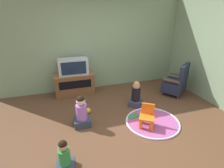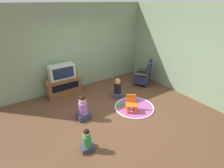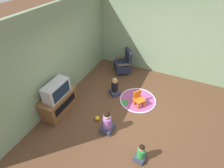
{
  "view_description": "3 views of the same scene",
  "coord_description": "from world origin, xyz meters",
  "views": [
    {
      "loc": [
        -1.17,
        -2.88,
        2.26
      ],
      "look_at": [
        -0.04,
        0.7,
        0.67
      ],
      "focal_mm": 28.0,
      "sensor_mm": 36.0,
      "label": 1
    },
    {
      "loc": [
        -2.36,
        -3.36,
        2.89
      ],
      "look_at": [
        0.16,
        0.38,
        0.71
      ],
      "focal_mm": 28.0,
      "sensor_mm": 36.0,
      "label": 2
    },
    {
      "loc": [
        -3.46,
        -1.1,
        3.88
      ],
      "look_at": [
        0.16,
        0.6,
        0.76
      ],
      "focal_mm": 28.0,
      "sensor_mm": 36.0,
      "label": 3
    }
  ],
  "objects": [
    {
      "name": "ground_plane",
      "position": [
        0.0,
        0.0,
        0.0
      ],
      "size": [
        30.0,
        30.0,
        0.0
      ],
      "primitive_type": "plane",
      "color": "brown"
    },
    {
      "name": "wall_back",
      "position": [
        -0.18,
        2.2,
        1.41
      ],
      "size": [
        5.64,
        0.12,
        2.83
      ],
      "color": "gray",
      "rests_on": "ground_plane"
    },
    {
      "name": "wall_right",
      "position": [
        2.58,
        -0.37,
        1.41
      ],
      "size": [
        0.12,
        5.26,
        2.83
      ],
      "color": "gray",
      "rests_on": "ground_plane"
    },
    {
      "name": "tv_cabinet",
      "position": [
        -0.81,
        1.86,
        0.32
      ],
      "size": [
        1.11,
        0.53,
        0.62
      ],
      "color": "brown",
      "rests_on": "ground_plane"
    },
    {
      "name": "television",
      "position": [
        -0.81,
        1.82,
        0.84
      ],
      "size": [
        0.8,
        0.36,
        0.44
      ],
      "color": "#B7B7BC",
      "rests_on": "tv_cabinet"
    },
    {
      "name": "black_armchair",
      "position": [
        1.95,
        0.95,
        0.35
      ],
      "size": [
        0.83,
        0.81,
        0.92
      ],
      "rotation": [
        0.0,
        0.0,
        3.77
      ],
      "color": "brown",
      "rests_on": "ground_plane"
    },
    {
      "name": "yellow_kid_chair",
      "position": [
        0.44,
        -0.18,
        0.19
      ],
      "size": [
        0.41,
        0.4,
        0.48
      ],
      "rotation": [
        0.0,
        0.0,
        -0.57
      ],
      "color": "orange",
      "rests_on": "ground_plane"
    },
    {
      "name": "play_mat",
      "position": [
        0.64,
        -0.1,
        0.01
      ],
      "size": [
        1.18,
        1.18,
        0.04
      ],
      "color": "#A54C8C",
      "rests_on": "ground_plane"
    },
    {
      "name": "child_watching_left",
      "position": [
        -1.25,
        -0.78,
        0.23
      ],
      "size": [
        0.31,
        0.28,
        0.54
      ],
      "rotation": [
        0.0,
        0.0,
        -0.17
      ],
      "color": "#33384C",
      "rests_on": "ground_plane"
    },
    {
      "name": "child_watching_center",
      "position": [
        -0.84,
        0.27,
        0.3
      ],
      "size": [
        0.36,
        0.31,
        0.69
      ],
      "rotation": [
        0.0,
        0.0,
        -0.02
      ],
      "color": "#33384C",
      "rests_on": "ground_plane"
    },
    {
      "name": "child_watching_right",
      "position": [
        0.59,
        0.7,
        0.28
      ],
      "size": [
        0.44,
        0.44,
        0.66
      ],
      "rotation": [
        0.0,
        0.0,
        0.89
      ],
      "color": "#33384C",
      "rests_on": "ground_plane"
    },
    {
      "name": "toy_ball",
      "position": [
        -0.65,
        0.68,
        0.07
      ],
      "size": [
        0.14,
        0.14,
        0.14
      ],
      "color": "yellow",
      "rests_on": "ground_plane"
    },
    {
      "name": "book",
      "position": [
        0.33,
        0.23,
        0.01
      ],
      "size": [
        0.31,
        0.24,
        0.02
      ],
      "rotation": [
        0.0,
        0.0,
        0.26
      ],
      "color": "#337F3D",
      "rests_on": "ground_plane"
    }
  ]
}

